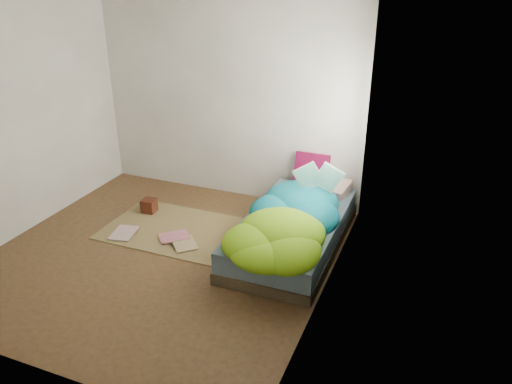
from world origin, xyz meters
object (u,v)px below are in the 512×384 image
bed (292,232)px  pillow_magenta (311,170)px  open_book (319,169)px  floor_book_a (114,232)px  floor_book_b (172,232)px  wooden_box (149,205)px

bed → pillow_magenta: pillow_magenta is taller
open_book → floor_book_a: (-2.15, -0.84, -0.79)m
floor_book_b → bed: bearing=60.0°
bed → wooden_box: (-1.90, 0.10, -0.07)m
bed → pillow_magenta: 0.99m
bed → open_book: size_ratio=4.57×
open_book → floor_book_a: size_ratio=1.28×
pillow_magenta → wooden_box: (-1.83, -0.81, -0.45)m
pillow_magenta → open_book: open_book is taller
wooden_box → floor_book_b: (0.54, -0.38, -0.07)m
bed → pillow_magenta: size_ratio=4.95×
bed → floor_book_a: (-1.97, -0.53, -0.14)m
pillow_magenta → floor_book_b: pillow_magenta is taller
pillow_magenta → floor_book_a: size_ratio=1.18×
bed → open_book: 0.74m
pillow_magenta → floor_book_a: 2.45m
bed → floor_book_b: size_ratio=6.14×
floor_book_a → floor_book_b: floor_book_b is taller
floor_book_a → floor_book_b: (0.62, 0.25, 0.00)m
bed → wooden_box: bearing=176.9°
open_book → floor_book_a: open_book is taller
wooden_box → floor_book_a: wooden_box is taller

